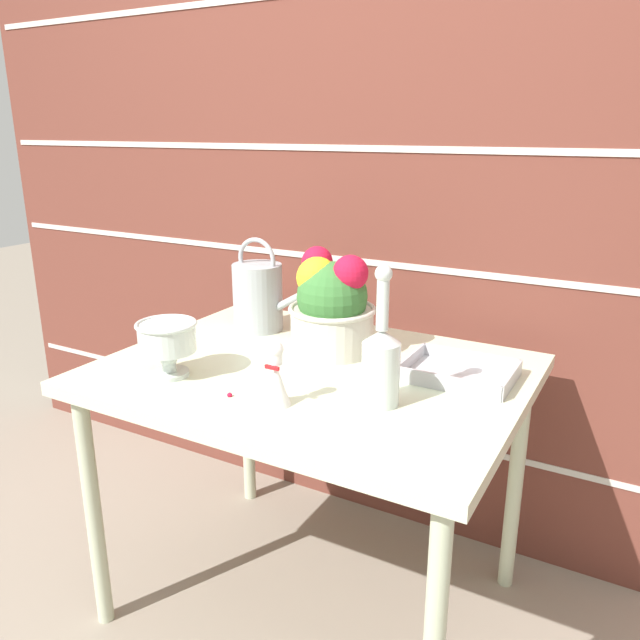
{
  "coord_description": "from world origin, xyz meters",
  "views": [
    {
      "loc": [
        0.76,
        -1.32,
        1.34
      ],
      "look_at": [
        0.0,
        0.04,
        0.86
      ],
      "focal_mm": 35.0,
      "sensor_mm": 36.0,
      "label": 1
    }
  ],
  "objects_px": {
    "crystal_pedestal_bowl": "(167,340)",
    "flower_planter": "(331,306)",
    "glass_decanter": "(381,360)",
    "wire_tray": "(459,374)",
    "watering_can": "(259,295)",
    "figurine_vase": "(276,380)"
  },
  "relations": [
    {
      "from": "figurine_vase",
      "to": "watering_can",
      "type": "bearing_deg",
      "value": 128.53
    },
    {
      "from": "crystal_pedestal_bowl",
      "to": "figurine_vase",
      "type": "bearing_deg",
      "value": -2.29
    },
    {
      "from": "glass_decanter",
      "to": "wire_tray",
      "type": "relative_size",
      "value": 1.21
    },
    {
      "from": "flower_planter",
      "to": "figurine_vase",
      "type": "bearing_deg",
      "value": -80.4
    },
    {
      "from": "glass_decanter",
      "to": "figurine_vase",
      "type": "distance_m",
      "value": 0.24
    },
    {
      "from": "glass_decanter",
      "to": "figurine_vase",
      "type": "bearing_deg",
      "value": -149.35
    },
    {
      "from": "flower_planter",
      "to": "glass_decanter",
      "type": "xyz_separation_m",
      "value": [
        0.27,
        -0.26,
        -0.03
      ]
    },
    {
      "from": "flower_planter",
      "to": "glass_decanter",
      "type": "bearing_deg",
      "value": -44.08
    },
    {
      "from": "crystal_pedestal_bowl",
      "to": "wire_tray",
      "type": "distance_m",
      "value": 0.74
    },
    {
      "from": "watering_can",
      "to": "figurine_vase",
      "type": "distance_m",
      "value": 0.57
    },
    {
      "from": "glass_decanter",
      "to": "wire_tray",
      "type": "xyz_separation_m",
      "value": [
        0.11,
        0.24,
        -0.1
      ]
    },
    {
      "from": "glass_decanter",
      "to": "crystal_pedestal_bowl",
      "type": "bearing_deg",
      "value": -168.77
    },
    {
      "from": "watering_can",
      "to": "wire_tray",
      "type": "height_order",
      "value": "watering_can"
    },
    {
      "from": "flower_planter",
      "to": "wire_tray",
      "type": "xyz_separation_m",
      "value": [
        0.38,
        -0.02,
        -0.12
      ]
    },
    {
      "from": "flower_planter",
      "to": "figurine_vase",
      "type": "height_order",
      "value": "flower_planter"
    },
    {
      "from": "figurine_vase",
      "to": "flower_planter",
      "type": "bearing_deg",
      "value": 99.6
    },
    {
      "from": "watering_can",
      "to": "flower_planter",
      "type": "xyz_separation_m",
      "value": [
        0.29,
        -0.07,
        0.02
      ]
    },
    {
      "from": "crystal_pedestal_bowl",
      "to": "glass_decanter",
      "type": "bearing_deg",
      "value": 11.23
    },
    {
      "from": "crystal_pedestal_bowl",
      "to": "flower_planter",
      "type": "relative_size",
      "value": 0.53
    },
    {
      "from": "crystal_pedestal_bowl",
      "to": "flower_planter",
      "type": "distance_m",
      "value": 0.45
    },
    {
      "from": "crystal_pedestal_bowl",
      "to": "flower_planter",
      "type": "bearing_deg",
      "value": 53.41
    },
    {
      "from": "watering_can",
      "to": "crystal_pedestal_bowl",
      "type": "xyz_separation_m",
      "value": [
        0.02,
        -0.43,
        -0.01
      ]
    }
  ]
}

